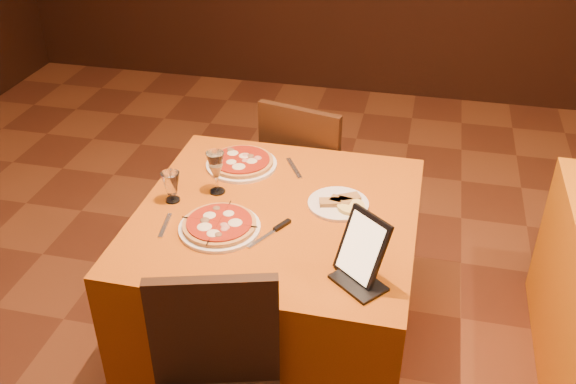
% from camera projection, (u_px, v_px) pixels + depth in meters
% --- Properties ---
extents(main_table, '(1.10, 1.10, 0.75)m').
position_uv_depth(main_table, '(278.00, 284.00, 2.75)').
color(main_table, '#AD4F0B').
rests_on(main_table, floor).
extents(chair_main_far, '(0.50, 0.50, 0.91)m').
position_uv_depth(chair_main_far, '(314.00, 174.00, 3.37)').
color(chair_main_far, black).
rests_on(chair_main_far, floor).
extents(pizza_near, '(0.31, 0.31, 0.03)m').
position_uv_depth(pizza_near, '(220.00, 226.00, 2.44)').
color(pizza_near, white).
rests_on(pizza_near, main_table).
extents(pizza_far, '(0.32, 0.32, 0.03)m').
position_uv_depth(pizza_far, '(242.00, 163.00, 2.84)').
color(pizza_far, white).
rests_on(pizza_far, main_table).
extents(cutlet_dish, '(0.25, 0.25, 0.03)m').
position_uv_depth(cutlet_dish, '(338.00, 203.00, 2.58)').
color(cutlet_dish, white).
rests_on(cutlet_dish, main_table).
extents(wine_glass, '(0.07, 0.07, 0.19)m').
position_uv_depth(wine_glass, '(216.00, 172.00, 2.62)').
color(wine_glass, tan).
rests_on(wine_glass, main_table).
extents(water_glass, '(0.08, 0.08, 0.13)m').
position_uv_depth(water_glass, '(171.00, 187.00, 2.58)').
color(water_glass, silver).
rests_on(water_glass, main_table).
extents(tablet, '(0.20, 0.19, 0.23)m').
position_uv_depth(tablet, '(362.00, 247.00, 2.15)').
color(tablet, black).
rests_on(tablet, main_table).
extents(knife, '(0.11, 0.18, 0.01)m').
position_uv_depth(knife, '(267.00, 236.00, 2.40)').
color(knife, silver).
rests_on(knife, main_table).
extents(fork_near, '(0.04, 0.16, 0.01)m').
position_uv_depth(fork_near, '(165.00, 225.00, 2.46)').
color(fork_near, '#AFAEB5').
rests_on(fork_near, main_table).
extents(fork_far, '(0.11, 0.17, 0.01)m').
position_uv_depth(fork_far, '(294.00, 168.00, 2.83)').
color(fork_far, silver).
rests_on(fork_far, main_table).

